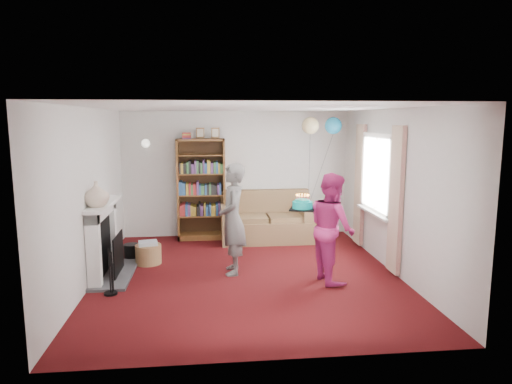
{
  "coord_description": "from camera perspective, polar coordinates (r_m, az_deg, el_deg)",
  "views": [
    {
      "loc": [
        -0.57,
        -6.61,
        2.33
      ],
      "look_at": [
        0.2,
        0.6,
        1.18
      ],
      "focal_mm": 32.0,
      "sensor_mm": 36.0,
      "label": 1
    }
  ],
  "objects": [
    {
      "name": "person_striped",
      "position": [
        6.92,
        -2.93,
        -3.4
      ],
      "size": [
        0.41,
        0.62,
        1.69
      ],
      "primitive_type": "imported",
      "rotation": [
        0.0,
        0.0,
        -1.57
      ],
      "color": "black",
      "rests_on": "ground"
    },
    {
      "name": "wall_sconce",
      "position": [
        9.06,
        -13.63,
        5.93
      ],
      "size": [
        0.16,
        0.23,
        0.16
      ],
      "color": "gold",
      "rests_on": "ground"
    },
    {
      "name": "person_magenta",
      "position": [
        6.69,
        9.47,
        -4.38
      ],
      "size": [
        0.71,
        0.85,
        1.59
      ],
      "primitive_type": "imported",
      "rotation": [
        0.0,
        0.0,
        1.73
      ],
      "color": "#B12366",
      "rests_on": "ground"
    },
    {
      "name": "mantel_vase",
      "position": [
        6.72,
        -19.33,
        -0.25
      ],
      "size": [
        0.44,
        0.44,
        0.36
      ],
      "primitive_type": "imported",
      "rotation": [
        0.0,
        0.0,
        -0.32
      ],
      "color": "beige",
      "rests_on": "fireplace"
    },
    {
      "name": "balloons",
      "position": [
        8.73,
        8.23,
        8.21
      ],
      "size": [
        0.76,
        0.32,
        1.7
      ],
      "color": "#3F3F3F",
      "rests_on": "ground"
    },
    {
      "name": "wall_right",
      "position": [
        7.27,
        16.9,
        0.09
      ],
      "size": [
        0.02,
        5.0,
        2.5
      ],
      "primitive_type": "cube",
      "color": "silver",
      "rests_on": "ground"
    },
    {
      "name": "fireplace",
      "position": [
        7.2,
        -18.14,
        -6.05
      ],
      "size": [
        0.55,
        1.8,
        1.12
      ],
      "color": "#3F3F42",
      "rests_on": "ground"
    },
    {
      "name": "birthday_cake",
      "position": [
        6.68,
        5.83,
        -1.63
      ],
      "size": [
        0.35,
        0.35,
        0.22
      ],
      "rotation": [
        0.0,
        0.0,
        -0.33
      ],
      "color": "black",
      "rests_on": "ground"
    },
    {
      "name": "sofa",
      "position": [
        8.98,
        1.33,
        -3.72
      ],
      "size": [
        1.77,
        0.94,
        0.94
      ],
      "rotation": [
        0.0,
        0.0,
        -0.0
      ],
      "color": "brown",
      "rests_on": "ground"
    },
    {
      "name": "bookcase",
      "position": [
        9.02,
        -6.86,
        0.24
      ],
      "size": [
        0.93,
        0.42,
        2.18
      ],
      "color": "#472B14",
      "rests_on": "ground"
    },
    {
      "name": "window_bay",
      "position": [
        7.81,
        14.81,
        0.42
      ],
      "size": [
        0.14,
        2.02,
        2.2
      ],
      "color": "white",
      "rests_on": "ground"
    },
    {
      "name": "ceiling",
      "position": [
        6.64,
        -1.17,
        10.53
      ],
      "size": [
        4.5,
        5.0,
        0.01
      ],
      "primitive_type": "cube",
      "color": "white",
      "rests_on": "wall_back"
    },
    {
      "name": "ground",
      "position": [
        7.03,
        -1.11,
        -10.32
      ],
      "size": [
        5.0,
        5.0,
        0.0
      ],
      "primitive_type": "plane",
      "color": "#37080A",
      "rests_on": "ground"
    },
    {
      "name": "wall_back",
      "position": [
        9.2,
        -2.49,
        2.27
      ],
      "size": [
        4.5,
        0.02,
        2.5
      ],
      "primitive_type": "cube",
      "color": "silver",
      "rests_on": "ground"
    },
    {
      "name": "wall_left",
      "position": [
        6.91,
        -20.16,
        -0.53
      ],
      "size": [
        0.02,
        5.0,
        2.5
      ],
      "primitive_type": "cube",
      "color": "silver",
      "rests_on": "ground"
    },
    {
      "name": "wicker_basket",
      "position": [
        7.72,
        -13.3,
        -7.48
      ],
      "size": [
        0.42,
        0.42,
        0.37
      ],
      "rotation": [
        0.0,
        0.0,
        0.19
      ],
      "color": "#916743",
      "rests_on": "ground"
    }
  ]
}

